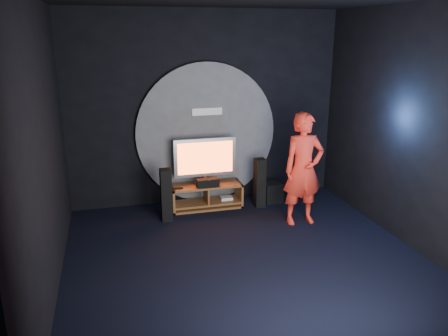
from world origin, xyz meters
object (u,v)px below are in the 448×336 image
at_px(media_console, 207,197).
at_px(tower_speaker_right, 260,183).
at_px(player, 303,169).
at_px(tv, 205,159).
at_px(tower_speaker_left, 166,195).
at_px(subwoofer, 272,192).

distance_m(media_console, tower_speaker_right, 1.01).
bearing_deg(player, tv, 141.84).
relative_size(media_console, tower_speaker_left, 1.42).
relative_size(tv, tower_speaker_left, 1.24).
bearing_deg(subwoofer, tv, 176.30).
xyz_separation_m(tower_speaker_left, subwoofer, (2.06, 0.37, -0.27)).
distance_m(media_console, subwoofer, 1.27).
xyz_separation_m(media_console, tower_speaker_left, (-0.79, -0.39, 0.26)).
bearing_deg(player, subwoofer, 97.10).
height_order(media_console, player, player).
distance_m(tv, tower_speaker_left, 1.01).
relative_size(tower_speaker_right, subwoofer, 2.49).
height_order(tower_speaker_right, player, player).
bearing_deg(media_console, subwoofer, -0.71).
height_order(media_console, tower_speaker_left, tower_speaker_left).
xyz_separation_m(tv, subwoofer, (1.28, -0.08, -0.73)).
height_order(media_console, subwoofer, media_console).
xyz_separation_m(tower_speaker_left, player, (2.19, -0.66, 0.48)).
relative_size(media_console, tower_speaker_right, 1.42).
height_order(subwoofer, player, player).
distance_m(media_console, tower_speaker_left, 0.92).
bearing_deg(tower_speaker_left, subwoofer, 10.24).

